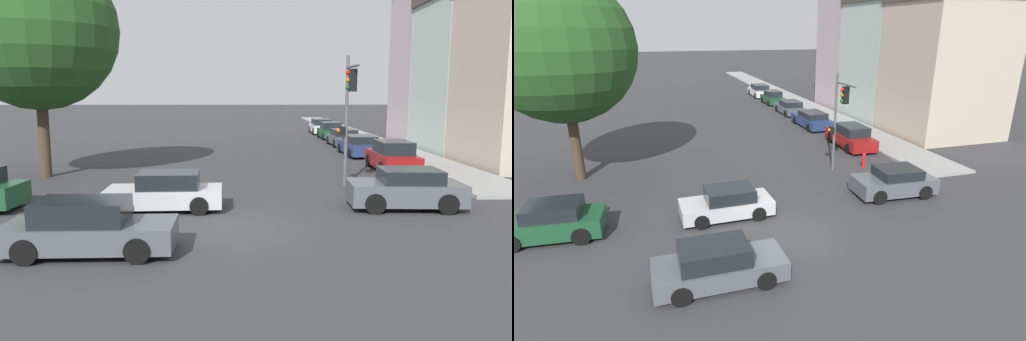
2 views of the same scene
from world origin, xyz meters
The scene contains 15 objects.
ground_plane centered at (0.00, 0.00, 0.00)m, with size 300.00×300.00×0.00m, color #333335.
sidewalk_strip centered at (11.20, 33.72, 0.07)m, with size 3.12×60.00×0.15m.
rowhouse_backdrop centered at (16.73, 18.78, 5.88)m, with size 8.14×19.67×13.18m.
street_tree centered at (-8.75, 9.30, 6.89)m, with size 7.42×7.42×10.61m.
traffic_signal centered at (5.12, 6.16, 3.59)m, with size 0.55×2.32×5.57m.
crossing_car_0 centered at (-8.85, 2.42, 0.70)m, with size 3.96×2.08×1.46m.
crossing_car_1 centered at (-1.93, 2.31, 0.63)m, with size 4.02×1.96×1.33m.
crossing_car_2 centered at (-3.14, -2.41, 0.66)m, with size 4.27×1.89×1.40m.
crossing_car_3 centered at (6.45, 2.36, 0.68)m, with size 3.98×2.15×1.40m.
parked_car_0 centered at (8.44, 10.73, 0.74)m, with size 2.00×4.71×1.58m.
parked_car_1 centered at (8.23, 17.27, 0.63)m, with size 2.14×4.84×1.30m.
parked_car_2 centered at (8.34, 23.07, 0.61)m, with size 2.05×4.30×1.27m.
parked_car_3 centered at (8.32, 28.82, 0.68)m, with size 1.91×3.89×1.46m.
parked_car_4 centered at (8.35, 34.38, 0.69)m, with size 2.05×4.80×1.45m.
fire_hydrant centered at (7.05, 6.40, 0.49)m, with size 0.22×0.22×0.92m.
Camera 2 is at (-4.73, -13.46, 7.76)m, focal length 28.00 mm.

